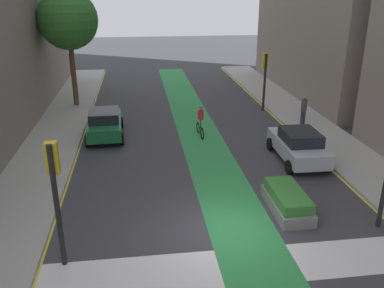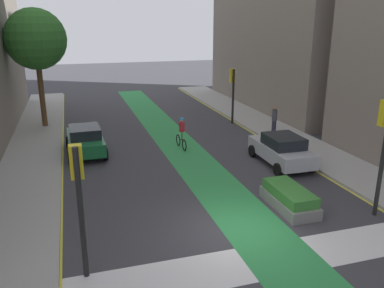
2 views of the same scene
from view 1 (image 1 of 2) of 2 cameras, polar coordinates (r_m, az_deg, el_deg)
ground_plane at (r=14.56m, az=4.55°, el=-11.95°), size 120.00×120.00×0.00m
bike_lane_paint at (r=14.69m, az=6.99°, el=-11.71°), size 2.40×60.00×0.01m
crosswalk_band at (r=12.97m, az=6.45°, el=-16.70°), size 12.00×1.80×0.01m
curb_stripe_left at (r=14.66m, az=-19.70°, el=-13.00°), size 0.16×60.00×0.01m
curb_stripe_right at (r=16.76m, az=25.34°, el=-9.35°), size 0.16×60.00×0.01m
traffic_signal_near_left at (r=12.29m, az=-18.70°, el=-4.95°), size 0.35×0.52×3.92m
traffic_signal_far_right at (r=28.01m, az=10.16°, el=10.09°), size 0.35×0.52×3.86m
car_green_left_far at (r=23.36m, az=-12.13°, el=2.88°), size 2.14×4.26×1.57m
car_silver_right_far at (r=20.30m, az=14.67°, el=-0.15°), size 2.09×4.23×1.57m
cyclist_in_lane at (r=22.82m, az=1.19°, el=3.37°), size 0.32×1.73×1.86m
pedestrian_sidewalk_right_a at (r=25.49m, az=15.37°, el=4.67°), size 0.34×0.34×1.73m
street_tree_near at (r=29.13m, az=-17.00°, el=16.28°), size 3.94×3.94×7.76m
median_planter at (r=15.88m, az=13.21°, el=-7.78°), size 1.23×2.75×0.85m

